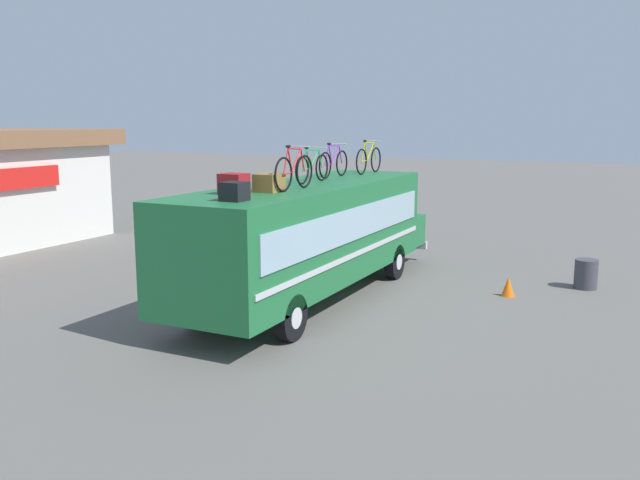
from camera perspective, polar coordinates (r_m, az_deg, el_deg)
name	(u,v)px	position (r m, az deg, el deg)	size (l,w,h in m)	color
ground_plane	(307,300)	(16.75, -1.09, -5.10)	(120.00, 120.00, 0.00)	#605E59
bus	(311,232)	(16.60, -0.74, 0.66)	(10.59, 2.58, 2.88)	#1E6B38
luggage_bag_1	(234,191)	(12.89, -7.23, 4.08)	(0.44, 0.44, 0.36)	black
luggage_bag_2	(234,184)	(14.03, -7.27, 4.71)	(0.46, 0.53, 0.43)	maroon
luggage_bag_3	(269,183)	(14.47, -4.31, 4.83)	(0.57, 0.50, 0.38)	olive
rooftop_bicycle_1	(294,171)	(14.82, -2.19, 5.81)	(1.70, 0.44, 0.98)	black
rooftop_bicycle_2	(312,167)	(16.55, -0.67, 6.14)	(1.72, 0.44, 0.89)	black
rooftop_bicycle_3	(334,163)	(18.04, 1.15, 6.52)	(1.74, 0.44, 0.93)	black
rooftop_bicycle_4	(369,159)	(19.42, 4.13, 6.79)	(1.81, 0.44, 0.96)	black
trash_bin	(586,274)	(19.16, 21.50, -2.68)	(0.59, 0.59, 0.78)	#3F3F47
traffic_cone	(508,286)	(17.73, 15.57, -3.79)	(0.34, 0.34, 0.50)	orange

